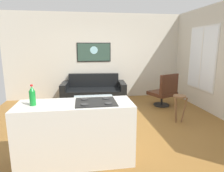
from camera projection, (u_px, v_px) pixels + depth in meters
ground at (116, 124)px, 4.51m from camera, size 6.40×6.40×0.04m
back_wall at (104, 56)px, 6.56m from camera, size 6.40×0.05×2.80m
right_wall at (217, 60)px, 4.90m from camera, size 0.05×6.40×2.80m
couch at (94, 93)px, 6.22m from camera, size 2.04×1.03×0.86m
coffee_table at (94, 99)px, 5.17m from camera, size 1.04×0.58×0.42m
armchair at (164, 91)px, 5.70m from camera, size 0.86×0.84×0.97m
bar_stool at (179, 102)px, 4.52m from camera, size 0.33×0.32×0.64m
kitchen_counter at (76, 132)px, 2.98m from camera, size 1.71×0.64×0.96m
soda_bottle at (32, 96)px, 2.76m from camera, size 0.08×0.08×0.30m
wall_painting at (94, 52)px, 6.44m from camera, size 1.11×0.03×0.62m
window at (202, 58)px, 5.47m from camera, size 0.03×1.26×1.76m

